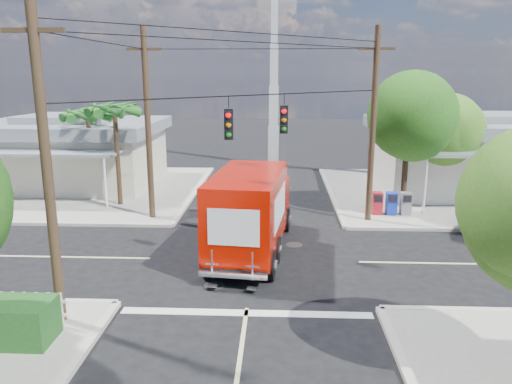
{
  "coord_description": "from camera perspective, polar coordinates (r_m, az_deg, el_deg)",
  "views": [
    {
      "loc": [
        0.92,
        -17.87,
        6.98
      ],
      "look_at": [
        0.0,
        2.0,
        2.2
      ],
      "focal_mm": 35.0,
      "sensor_mm": 36.0,
      "label": 1
    }
  ],
  "objects": [
    {
      "name": "ground",
      "position": [
        19.21,
        -0.28,
        -7.8
      ],
      "size": [
        120.0,
        120.0,
        0.0
      ],
      "primitive_type": "plane",
      "color": "black",
      "rests_on": "ground"
    },
    {
      "name": "sidewalk_ne",
      "position": [
        31.2,
        21.19,
        -0.21
      ],
      "size": [
        14.12,
        14.12,
        0.14
      ],
      "color": "gray",
      "rests_on": "ground"
    },
    {
      "name": "sidewalk_nw",
      "position": [
        31.83,
        -19.18,
        0.22
      ],
      "size": [
        14.12,
        14.12,
        0.14
      ],
      "color": "gray",
      "rests_on": "ground"
    },
    {
      "name": "road_markings",
      "position": [
        17.84,
        -0.52,
        -9.5
      ],
      "size": [
        32.0,
        32.0,
        0.01
      ],
      "color": "beige",
      "rests_on": "ground"
    },
    {
      "name": "building_ne",
      "position": [
        32.34,
        23.67,
        4.1
      ],
      "size": [
        11.8,
        10.2,
        4.5
      ],
      "color": "silver",
      "rests_on": "sidewalk_ne"
    },
    {
      "name": "building_nw",
      "position": [
        33.31,
        -20.26,
        4.47
      ],
      "size": [
        10.8,
        10.2,
        4.3
      ],
      "color": "beige",
      "rests_on": "sidewalk_nw"
    },
    {
      "name": "radio_tower",
      "position": [
        37.89,
        2.06,
        11.49
      ],
      "size": [
        0.8,
        0.8,
        17.0
      ],
      "color": "silver",
      "rests_on": "ground"
    },
    {
      "name": "tree_ne_front",
      "position": [
        25.51,
        17.08,
        7.95
      ],
      "size": [
        4.21,
        4.14,
        6.66
      ],
      "color": "#422D1C",
      "rests_on": "sidewalk_ne"
    },
    {
      "name": "tree_ne_back",
      "position": [
        28.4,
        21.04,
        6.98
      ],
      "size": [
        3.77,
        3.66,
        5.82
      ],
      "color": "#422D1C",
      "rests_on": "sidewalk_ne"
    },
    {
      "name": "palm_nw_front",
      "position": [
        26.8,
        -15.86,
        8.87
      ],
      "size": [
        3.01,
        3.08,
        5.59
      ],
      "color": "#422D1C",
      "rests_on": "sidewalk_nw"
    },
    {
      "name": "palm_nw_back",
      "position": [
        28.91,
        -18.68,
        8.24
      ],
      "size": [
        3.01,
        3.08,
        5.19
      ],
      "color": "#422D1C",
      "rests_on": "sidewalk_nw"
    },
    {
      "name": "utility_poles",
      "position": [
        19.77,
        -4.68,
        6.77
      ],
      "size": [
        12.0,
        10.68,
        9.0
      ],
      "color": "#473321",
      "rests_on": "ground"
    },
    {
      "name": "vending_boxes",
      "position": [
        25.49,
        15.21,
        -1.25
      ],
      "size": [
        1.9,
        0.5,
        1.1
      ],
      "color": "#AD1722",
      "rests_on": "sidewalk_ne"
    },
    {
      "name": "delivery_truck",
      "position": [
        19.55,
        -0.55,
        -2.17
      ],
      "size": [
        3.21,
        7.92,
        3.34
      ],
      "color": "black",
      "rests_on": "ground"
    }
  ]
}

